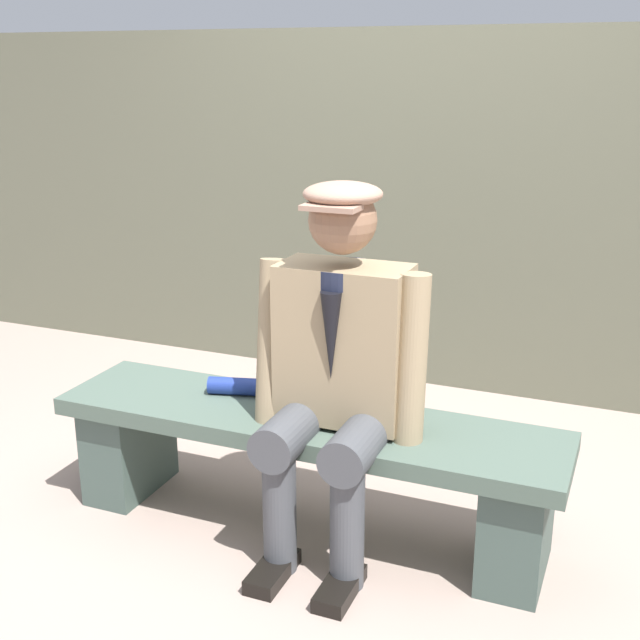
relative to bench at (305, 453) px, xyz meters
name	(u,v)px	position (x,y,z in m)	size (l,w,h in m)	color
ground_plane	(306,526)	(0.00, 0.00, -0.29)	(30.00, 30.00, 0.00)	gray
bench	(305,453)	(0.00, 0.00, 0.00)	(1.80, 0.43, 0.44)	#47594E
seated_man	(337,361)	(-0.14, 0.06, 0.39)	(0.59, 0.56, 1.25)	#968060
rolled_magazine	(249,387)	(0.26, -0.09, 0.18)	(0.06, 0.06, 0.30)	navy
stadium_wall	(433,212)	(0.00, -1.64, 0.59)	(12.00, 0.24, 1.77)	#5C5D4B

